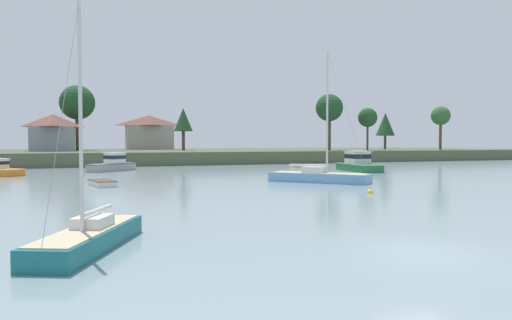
{
  "coord_description": "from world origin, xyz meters",
  "views": [
    {
      "loc": [
        -10.41,
        -11.98,
        3.64
      ],
      "look_at": [
        5.46,
        29.9,
        1.94
      ],
      "focal_mm": 32.05,
      "sensor_mm": 36.0,
      "label": 1
    }
  ],
  "objects_px": {
    "sailboat_skyblue": "(319,179)",
    "mooring_buoy_yellow": "(370,192)",
    "mooring_buoy_white": "(285,174)",
    "dinghy_white": "(102,184)",
    "dinghy_cream": "(302,167)",
    "sailboat_teal": "(89,244)",
    "cruiser_grey": "(116,167)",
    "cruiser_green": "(355,166)"
  },
  "relations": [
    {
      "from": "sailboat_skyblue",
      "to": "mooring_buoy_white",
      "type": "distance_m",
      "value": 9.57
    },
    {
      "from": "sailboat_skyblue",
      "to": "dinghy_cream",
      "type": "xyz_separation_m",
      "value": [
        9.4,
        22.49,
        -0.12
      ]
    },
    {
      "from": "sailboat_skyblue",
      "to": "mooring_buoy_yellow",
      "type": "height_order",
      "value": "sailboat_skyblue"
    },
    {
      "from": "dinghy_cream",
      "to": "mooring_buoy_white",
      "type": "distance_m",
      "value": 15.5
    },
    {
      "from": "dinghy_white",
      "to": "dinghy_cream",
      "type": "xyz_separation_m",
      "value": [
        28.28,
        19.42,
        -0.03
      ]
    },
    {
      "from": "cruiser_grey",
      "to": "sailboat_teal",
      "type": "bearing_deg",
      "value": -94.8
    },
    {
      "from": "dinghy_white",
      "to": "sailboat_teal",
      "type": "bearing_deg",
      "value": -93.13
    },
    {
      "from": "dinghy_cream",
      "to": "cruiser_grey",
      "type": "bearing_deg",
      "value": 176.3
    },
    {
      "from": "dinghy_white",
      "to": "cruiser_grey",
      "type": "relative_size",
      "value": 0.57
    },
    {
      "from": "dinghy_cream",
      "to": "cruiser_grey",
      "type": "xyz_separation_m",
      "value": [
        -25.82,
        1.67,
        0.4
      ]
    },
    {
      "from": "sailboat_skyblue",
      "to": "mooring_buoy_white",
      "type": "relative_size",
      "value": 33.27
    },
    {
      "from": "cruiser_green",
      "to": "sailboat_teal",
      "type": "xyz_separation_m",
      "value": [
        -32.94,
        -34.35,
        -0.41
      ]
    },
    {
      "from": "cruiser_grey",
      "to": "mooring_buoy_white",
      "type": "distance_m",
      "value": 22.68
    },
    {
      "from": "sailboat_teal",
      "to": "cruiser_grey",
      "type": "bearing_deg",
      "value": 85.2
    },
    {
      "from": "dinghy_white",
      "to": "mooring_buoy_yellow",
      "type": "height_order",
      "value": "dinghy_white"
    },
    {
      "from": "dinghy_white",
      "to": "sailboat_teal",
      "type": "distance_m",
      "value": 23.87
    },
    {
      "from": "sailboat_teal",
      "to": "cruiser_grey",
      "type": "distance_m",
      "value": 45.08
    },
    {
      "from": "dinghy_cream",
      "to": "cruiser_grey",
      "type": "distance_m",
      "value": 25.87
    },
    {
      "from": "dinghy_cream",
      "to": "sailboat_skyblue",
      "type": "bearing_deg",
      "value": -112.67
    },
    {
      "from": "mooring_buoy_white",
      "to": "cruiser_green",
      "type": "bearing_deg",
      "value": 18.95
    },
    {
      "from": "mooring_buoy_white",
      "to": "mooring_buoy_yellow",
      "type": "height_order",
      "value": "mooring_buoy_yellow"
    },
    {
      "from": "cruiser_green",
      "to": "mooring_buoy_white",
      "type": "bearing_deg",
      "value": -161.05
    },
    {
      "from": "sailboat_teal",
      "to": "dinghy_white",
      "type": "bearing_deg",
      "value": 86.87
    },
    {
      "from": "cruiser_green",
      "to": "dinghy_white",
      "type": "height_order",
      "value": "cruiser_green"
    },
    {
      "from": "cruiser_green",
      "to": "dinghy_white",
      "type": "relative_size",
      "value": 2.25
    },
    {
      "from": "cruiser_grey",
      "to": "mooring_buoy_white",
      "type": "height_order",
      "value": "cruiser_grey"
    },
    {
      "from": "dinghy_cream",
      "to": "sailboat_teal",
      "type": "bearing_deg",
      "value": -124.38
    },
    {
      "from": "dinghy_cream",
      "to": "dinghy_white",
      "type": "bearing_deg",
      "value": -145.53
    },
    {
      "from": "dinghy_white",
      "to": "dinghy_cream",
      "type": "distance_m",
      "value": 34.31
    },
    {
      "from": "sailboat_teal",
      "to": "dinghy_cream",
      "type": "distance_m",
      "value": 52.4
    },
    {
      "from": "dinghy_white",
      "to": "cruiser_grey",
      "type": "height_order",
      "value": "cruiser_grey"
    },
    {
      "from": "cruiser_grey",
      "to": "mooring_buoy_white",
      "type": "bearing_deg",
      "value": -40.2
    },
    {
      "from": "dinghy_white",
      "to": "sailboat_skyblue",
      "type": "relative_size",
      "value": 0.32
    },
    {
      "from": "sailboat_teal",
      "to": "mooring_buoy_white",
      "type": "relative_size",
      "value": 23.02
    },
    {
      "from": "cruiser_green",
      "to": "sailboat_skyblue",
      "type": "relative_size",
      "value": 0.72
    },
    {
      "from": "sailboat_skyblue",
      "to": "mooring_buoy_white",
      "type": "bearing_deg",
      "value": 84.62
    },
    {
      "from": "cruiser_green",
      "to": "mooring_buoy_yellow",
      "type": "height_order",
      "value": "cruiser_green"
    },
    {
      "from": "dinghy_white",
      "to": "mooring_buoy_white",
      "type": "distance_m",
      "value": 20.81
    },
    {
      "from": "dinghy_cream",
      "to": "mooring_buoy_yellow",
      "type": "bearing_deg",
      "value": -108.01
    },
    {
      "from": "sailboat_skyblue",
      "to": "dinghy_white",
      "type": "bearing_deg",
      "value": 170.75
    },
    {
      "from": "dinghy_white",
      "to": "mooring_buoy_white",
      "type": "bearing_deg",
      "value": 18.06
    },
    {
      "from": "dinghy_cream",
      "to": "mooring_buoy_yellow",
      "type": "height_order",
      "value": "dinghy_cream"
    }
  ]
}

